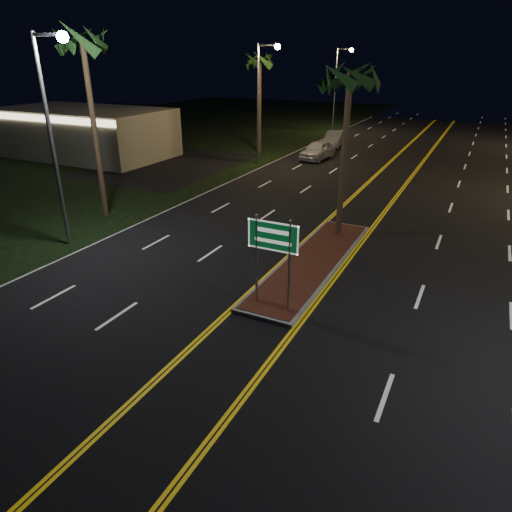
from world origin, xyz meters
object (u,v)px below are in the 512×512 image
Objects in this scene: median_island at (313,262)px; streetlight_left_far at (339,80)px; highway_sign at (273,245)px; commercial_building at (84,132)px; palm_left_near at (82,43)px; streetlight_left_near at (54,120)px; car_far at (334,138)px; streetlight_left_mid at (262,91)px; car_near at (318,149)px; palm_left_far at (260,61)px; palm_median at (350,77)px.

streetlight_left_far is at bearing 106.00° from median_island.
commercial_building is at bearing 146.52° from highway_sign.
palm_left_near is at bearing -93.00° from streetlight_left_far.
streetlight_left_near is (15.39, -15.99, 3.65)m from commercial_building.
streetlight_left_far is (15.39, 24.01, 3.65)m from commercial_building.
highway_sign reaches higher than car_far.
streetlight_left_mid reaches higher than commercial_building.
commercial_building is at bearing -152.90° from car_near.
car_far is at bearing 84.44° from streetlight_left_near.
car_near is at bearing 108.99° from median_island.
streetlight_left_mid and streetlight_left_far have the same top height.
commercial_building is 20.42m from car_near.
streetlight_left_far is (-10.61, 41.20, 3.25)m from highway_sign.
streetlight_left_near is 24.19m from palm_left_far.
median_island is 1.14× the size of streetlight_left_far.
median_island is at bearing -65.84° from car_near.
streetlight_left_mid reaches higher than palm_median.
streetlight_left_near is 1.00× the size of streetlight_left_mid.
palm_median is 19.59m from car_near.
streetlight_left_mid is 1.02× the size of palm_left_far.
streetlight_left_far is 11.36m from car_far.
streetlight_left_mid is 5.01m from palm_left_far.
streetlight_left_near is at bearing -64.74° from palm_left_near.
palm_left_near reaches higher than commercial_building.
streetlight_left_near is at bearing -93.32° from car_near.
palm_left_far is (-2.19, -16.00, 2.09)m from streetlight_left_far.
highway_sign is at bearing -68.88° from car_near.
car_near is 1.07× the size of car_far.
streetlight_left_mid is 0.92× the size of palm_left_near.
car_near is at bearing 81.51° from streetlight_left_near.
streetlight_left_near is 40.00m from streetlight_left_far.
palm_left_far is at bearing 118.67° from streetlight_left_mid.
palm_left_near reaches higher than car_near.
car_far is (-0.59, 6.53, -0.06)m from car_near.
palm_median is at bearing -51.83° from streetlight_left_mid.
palm_left_far is at bearing -97.78° from streetlight_left_far.
streetlight_left_near is 5.36m from palm_left_near.
commercial_building is (-26.00, 17.19, -0.40)m from highway_sign.
streetlight_left_near is at bearing -101.80° from car_far.
highway_sign is at bearing -6.47° from streetlight_left_near.
median_island is at bearing -74.00° from streetlight_left_far.
commercial_building reaches higher than car_near.
palm_left_far reaches higher than commercial_building.
commercial_building is 1.81× the size of palm_median.
commercial_building reaches higher than car_far.
commercial_building is at bearing -165.39° from streetlight_left_mid.
palm_left_near is (-12.50, 1.00, 8.60)m from median_island.
palm_left_far is 10.57m from car_far.
streetlight_left_far is at bearing 100.33° from car_far.
palm_median is at bearing -53.82° from palm_left_far.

